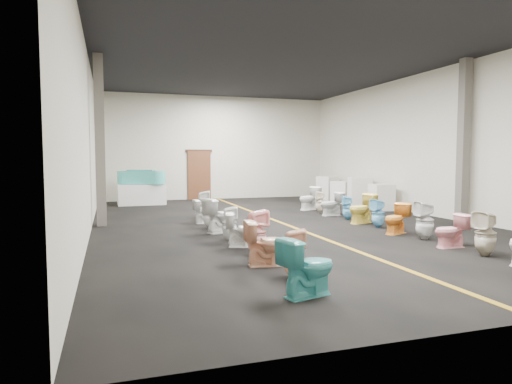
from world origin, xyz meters
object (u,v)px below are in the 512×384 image
toilet_left_2 (267,243)px  toilet_left_6 (221,215)px  appliance_crate_a (381,197)px  toilet_right_5 (396,219)px  toilet_right_4 (425,220)px  toilet_right_10 (321,202)px  toilet_left_4 (243,230)px  toilet_right_9 (332,204)px  appliance_crate_c (344,192)px  toilet_left_3 (256,232)px  toilet_left_9 (203,205)px  toilet_right_2 (485,234)px  toilet_left_7 (209,214)px  toilet_right_7 (362,209)px  toilet_right_11 (309,198)px  appliance_crate_b (360,192)px  bathtub (141,177)px  toilet_left_5 (229,223)px  toilet_right_8 (348,208)px  toilet_left_0 (308,267)px  appliance_crate_d (328,188)px  display_table (142,194)px  toilet_left_8 (205,211)px  toilet_right_3 (451,231)px  toilet_left_1 (294,253)px  toilet_right_6 (378,213)px

toilet_left_2 → toilet_left_6: toilet_left_6 is taller
appliance_crate_a → toilet_right_5: 5.04m
toilet_right_4 → toilet_right_10: 5.17m
toilet_left_4 → toilet_right_9: size_ratio=0.94×
appliance_crate_c → toilet_left_2: 11.17m
toilet_left_3 → toilet_left_9: 5.29m
toilet_right_2 → toilet_left_7: bearing=-152.1°
toilet_left_7 → toilet_right_7: size_ratio=0.89×
appliance_crate_a → toilet_right_11: size_ratio=1.12×
appliance_crate_b → appliance_crate_c: 1.22m
appliance_crate_c → toilet_right_4: size_ratio=1.02×
bathtub → toilet_left_5: bearing=-59.6°
appliance_crate_c → toilet_right_8: 5.00m
appliance_crate_b → toilet_left_0: (-6.50, -9.67, -0.15)m
appliance_crate_d → toilet_right_11: appliance_crate_d is taller
bathtub → toilet_left_3: bearing=-60.6°
display_table → toilet_right_9: 7.58m
toilet_left_0 → toilet_left_3: 2.66m
appliance_crate_b → toilet_right_10: size_ratio=1.48×
bathtub → toilet_left_8: bearing=-55.5°
toilet_right_3 → appliance_crate_b: bearing=164.5°
toilet_left_4 → appliance_crate_c: bearing=-23.5°
toilet_left_1 → toilet_right_10: (3.97, 7.25, -0.01)m
toilet_left_2 → display_table: bearing=12.3°
toilet_left_2 → toilet_left_9: size_ratio=0.92×
toilet_left_5 → toilet_left_7: size_ratio=1.01×
toilet_left_6 → toilet_right_2: bearing=-156.7°
toilet_left_0 → toilet_right_9: (4.17, 7.42, -0.02)m
appliance_crate_d → toilet_right_6: bearing=-107.3°
toilet_left_6 → display_table: bearing=-10.7°
toilet_left_7 → toilet_right_4: bearing=-121.1°
toilet_right_3 → toilet_left_8: bearing=-138.6°
appliance_crate_a → toilet_right_11: (-2.33, 0.86, -0.05)m
appliance_crate_c → toilet_right_6: (-2.32, -6.05, -0.06)m
toilet_left_8 → toilet_right_4: (4.11, -3.97, 0.10)m
toilet_left_5 → toilet_right_4: size_ratio=0.87×
toilet_left_1 → toilet_left_7: toilet_left_1 is taller
toilet_left_5 → toilet_left_7: 1.77m
toilet_right_4 → appliance_crate_d: bearing=171.6°
toilet_right_2 → toilet_right_5: toilet_right_2 is taller
toilet_left_7 → toilet_right_8: size_ratio=1.05×
toilet_right_7 → toilet_right_11: size_ratio=1.02×
display_table → toilet_right_10: bearing=-39.8°
display_table → appliance_crate_d: bearing=-2.9°
toilet_left_9 → toilet_left_4: bearing=-168.1°
toilet_left_1 → toilet_left_5: size_ratio=1.00×
toilet_left_3 → toilet_right_2: toilet_left_3 is taller
toilet_left_5 → toilet_left_7: (-0.07, 1.76, -0.00)m
toilet_right_7 → toilet_right_10: size_ratio=1.14×
appliance_crate_d → toilet_left_4: size_ratio=1.45×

